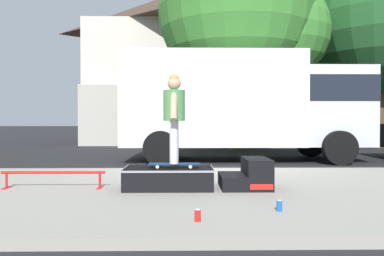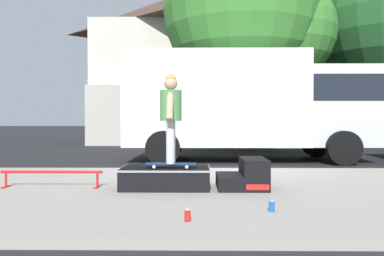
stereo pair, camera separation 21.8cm
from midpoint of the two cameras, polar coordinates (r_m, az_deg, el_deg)
ground_plane at (r=9.00m, az=2.00°, el=-6.32°), size 140.00×140.00×0.00m
sidewalk_slab at (r=6.03m, az=3.49°, el=-9.46°), size 50.00×5.00×0.12m
skate_box at (r=5.99m, az=-4.52°, el=-7.25°), size 1.37×0.82×0.32m
kicker_ramp at (r=6.04m, az=7.45°, el=-7.02°), size 0.76×0.82×0.46m
grind_rail at (r=6.38m, az=-20.89°, el=-6.57°), size 1.60×0.28×0.26m
skateboard at (r=5.91m, az=-3.73°, el=-5.38°), size 0.78×0.22×0.07m
skater_kid at (r=5.87m, az=-3.74°, el=2.56°), size 0.33×0.70×1.37m
soda_can at (r=4.59m, az=11.53°, el=-11.27°), size 0.07×0.07×0.13m
soda_can_b at (r=4.07m, az=-0.73°, el=-12.89°), size 0.07×0.07×0.13m
box_truck at (r=11.24m, az=7.27°, el=3.85°), size 6.91×2.63×3.05m
street_tree_neighbour at (r=15.53m, az=7.50°, el=16.15°), size 6.63×6.03×8.38m
house_behind at (r=21.78m, az=-2.26°, el=9.26°), size 9.54×8.22×8.40m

